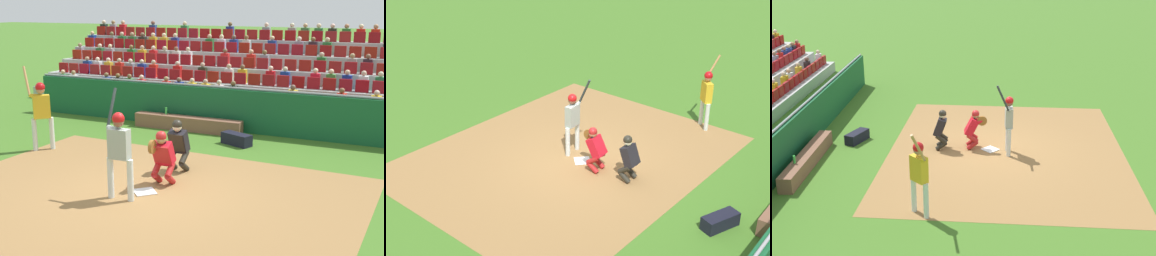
# 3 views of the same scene
# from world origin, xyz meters

# --- Properties ---
(ground_plane) EXTENTS (160.00, 160.00, 0.00)m
(ground_plane) POSITION_xyz_m (0.00, 0.00, 0.00)
(ground_plane) COLOR #3E6C21
(infield_dirt_patch) EXTENTS (9.28, 7.60, 0.01)m
(infield_dirt_patch) POSITION_xyz_m (0.00, 0.50, 0.00)
(infield_dirt_patch) COLOR olive
(infield_dirt_patch) RESTS_ON ground_plane
(home_plate_marker) EXTENTS (0.62, 0.62, 0.02)m
(home_plate_marker) POSITION_xyz_m (0.00, 0.00, 0.02)
(home_plate_marker) COLOR white
(home_plate_marker) RESTS_ON infield_dirt_patch
(batter_at_plate) EXTENTS (0.62, 0.54, 2.25)m
(batter_at_plate) POSITION_xyz_m (0.26, 0.54, 1.14)
(batter_at_plate) COLOR silver
(batter_at_plate) RESTS_ON ground_plane
(catcher_crouching) EXTENTS (0.49, 0.73, 1.27)m
(catcher_crouching) POSITION_xyz_m (-0.14, -0.54, 0.71)
(catcher_crouching) COLOR #AD1E1F
(catcher_crouching) RESTS_ON ground_plane
(home_plate_umpire) EXTENTS (0.46, 0.46, 1.30)m
(home_plate_umpire) POSITION_xyz_m (-0.04, -1.55, 0.71)
(home_plate_umpire) COLOR black
(home_plate_umpire) RESTS_ON ground_plane
(dugout_wall) EXTENTS (15.18, 0.24, 1.41)m
(dugout_wall) POSITION_xyz_m (0.00, -5.89, 0.68)
(dugout_wall) COLOR #14512C
(dugout_wall) RESTS_ON ground_plane
(dugout_bench) EXTENTS (3.62, 0.40, 0.44)m
(dugout_bench) POSITION_xyz_m (1.50, -5.34, 0.22)
(dugout_bench) COLOR brown
(dugout_bench) RESTS_ON ground_plane
(water_bottle_on_bench) EXTENTS (0.07, 0.07, 0.22)m
(water_bottle_on_bench) POSITION_xyz_m (2.29, -5.40, 0.55)
(water_bottle_on_bench) COLOR green
(water_bottle_on_bench) RESTS_ON dugout_bench
(equipment_duffel_bag) EXTENTS (0.97, 0.67, 0.33)m
(equipment_duffel_bag) POSITION_xyz_m (-0.50, -4.37, 0.17)
(equipment_duffel_bag) COLOR black
(equipment_duffel_bag) RESTS_ON ground_plane
(on_deck_batter) EXTENTS (0.86, 0.52, 2.28)m
(on_deck_batter) POSITION_xyz_m (4.16, -1.68, 1.18)
(on_deck_batter) COLOR silver
(on_deck_batter) RESTS_ON ground_plane
(bleacher_stand) EXTENTS (19.94, 5.00, 3.15)m
(bleacher_stand) POSITION_xyz_m (-0.00, -10.95, 0.94)
(bleacher_stand) COLOR #9FA5A1
(bleacher_stand) RESTS_ON ground_plane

